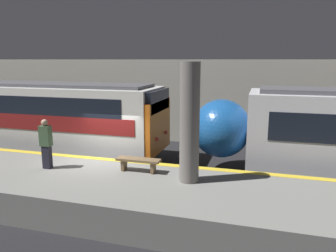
{
  "coord_description": "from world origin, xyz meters",
  "views": [
    {
      "loc": [
        5.89,
        -10.88,
        4.7
      ],
      "look_at": [
        2.42,
        1.02,
        2.18
      ],
      "focal_mm": 35.0,
      "sensor_mm": 36.0,
      "label": 1
    }
  ],
  "objects": [
    {
      "name": "support_pillar_near",
      "position": [
        3.82,
        -1.45,
        2.82
      ],
      "size": [
        0.6,
        0.6,
        3.65
      ],
      "color": "slate",
      "rests_on": "platform"
    },
    {
      "name": "platform",
      "position": [
        0.0,
        -1.93,
        0.5
      ],
      "size": [
        40.0,
        3.86,
        1.01
      ],
      "color": "slate",
      "rests_on": "ground"
    },
    {
      "name": "ground_plane",
      "position": [
        0.0,
        0.0,
        0.0
      ],
      "size": [
        120.0,
        120.0,
        0.0
      ],
      "primitive_type": "plane",
      "color": "black"
    },
    {
      "name": "station_rear_barrier",
      "position": [
        0.0,
        7.17,
        2.35
      ],
      "size": [
        50.0,
        0.15,
        4.71
      ],
      "color": "#B2AD9E",
      "rests_on": "ground"
    },
    {
      "name": "platform_bench",
      "position": [
        2.0,
        -1.07,
        1.34
      ],
      "size": [
        1.5,
        0.4,
        0.45
      ],
      "color": "brown",
      "rests_on": "platform"
    },
    {
      "name": "person_waiting",
      "position": [
        -1.15,
        -1.64,
        1.91
      ],
      "size": [
        0.38,
        0.24,
        1.73
      ],
      "color": "black",
      "rests_on": "platform"
    }
  ]
}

